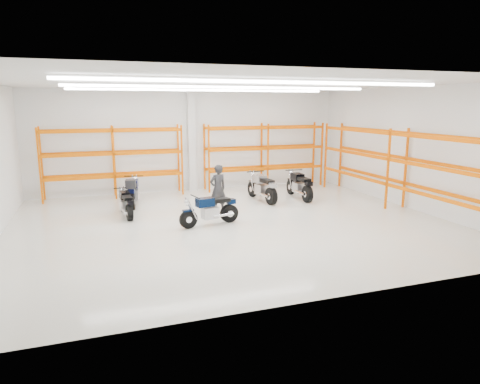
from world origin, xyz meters
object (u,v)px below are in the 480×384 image
object	(u,v)px
motorcycle_back_b	(133,192)
structural_column	(191,141)
motorcycle_main	(212,211)
motorcycle_back_d	(300,186)
motorcycle_back_a	(126,204)
motorcycle_back_c	(263,188)
standing_man	(218,189)

from	to	relation	value
motorcycle_back_b	structural_column	xyz separation A→B (m)	(2.86, 2.34, 1.68)
motorcycle_main	motorcycle_back_d	distance (m)	5.20
motorcycle_back_a	motorcycle_back_b	size ratio (longest dim) A/B	0.84
motorcycle_back_b	motorcycle_back_d	size ratio (longest dim) A/B	0.99
motorcycle_back_a	motorcycle_back_c	size ratio (longest dim) A/B	0.82
motorcycle_back_b	structural_column	world-z (taller)	structural_column
motorcycle_back_c	structural_column	distance (m)	4.17
standing_man	structural_column	size ratio (longest dim) A/B	0.39
motorcycle_back_a	motorcycle_back_c	distance (m)	5.47
motorcycle_main	motorcycle_back_a	xyz separation A→B (m)	(-2.56, 1.99, -0.03)
motorcycle_back_b	standing_man	distance (m)	3.47
motorcycle_back_b	motorcycle_back_c	distance (m)	5.11
motorcycle_back_c	standing_man	distance (m)	2.58
motorcycle_main	motorcycle_back_d	bearing A→B (deg)	30.21
motorcycle_back_a	motorcycle_back_d	world-z (taller)	motorcycle_back_d
structural_column	motorcycle_back_b	bearing A→B (deg)	-140.62
motorcycle_back_d	standing_man	size ratio (longest dim) A/B	1.32
motorcycle_back_a	motorcycle_back_b	xyz separation A→B (m)	(0.37, 1.48, 0.12)
motorcycle_back_d	motorcycle_back_b	bearing A→B (deg)	172.68
motorcycle_back_b	structural_column	size ratio (longest dim) A/B	0.51
motorcycle_back_c	motorcycle_back_d	distance (m)	1.63
motorcycle_back_c	standing_man	size ratio (longest dim) A/B	1.33
motorcycle_back_a	motorcycle_main	bearing A→B (deg)	-37.90
motorcycle_back_a	standing_man	xyz separation A→B (m)	(3.18, -0.52, 0.44)
motorcycle_main	motorcycle_back_b	distance (m)	4.10
motorcycle_back_a	standing_man	bearing A→B (deg)	-9.20
motorcycle_back_b	motorcycle_back_c	bearing A→B (deg)	-8.58
motorcycle_back_a	motorcycle_back_b	world-z (taller)	motorcycle_back_b
motorcycle_back_b	motorcycle_back_d	distance (m)	6.73
motorcycle_back_d	motorcycle_back_c	bearing A→B (deg)	176.64
structural_column	motorcycle_back_d	bearing A→B (deg)	-39.96
motorcycle_back_c	standing_man	bearing A→B (deg)	-151.05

